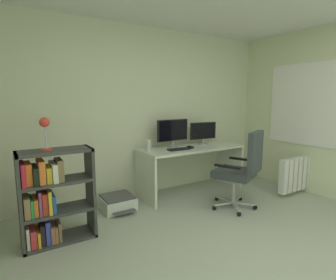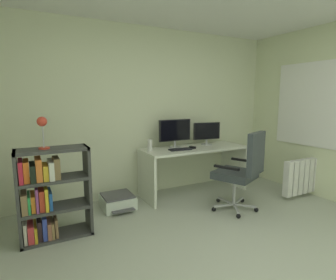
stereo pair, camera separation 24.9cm
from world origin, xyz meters
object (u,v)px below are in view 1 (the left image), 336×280
object	(u,v)px
keyboard	(179,149)
desk_lamp	(45,127)
office_chair	(242,167)
computer_mouse	(190,147)
radiator	(302,173)
monitor_main	(173,131)
desk	(191,158)
desktop_speaker	(149,145)
monitor_secondary	(203,132)
printer	(117,203)
bookshelf	(50,198)

from	to	relation	value
keyboard	desk_lamp	world-z (taller)	desk_lamp
office_chair	computer_mouse	bearing A→B (deg)	107.14
radiator	monitor_main	bearing A→B (deg)	149.93
desk	computer_mouse	distance (m)	0.24
keyboard	desktop_speaker	bearing A→B (deg)	164.19
desktop_speaker	monitor_secondary	bearing A→B (deg)	2.58
monitor_secondary	office_chair	bearing A→B (deg)	-98.17
monitor_secondary	desktop_speaker	size ratio (longest dim) A/B	2.77
desk_lamp	radiator	distance (m)	3.85
desk	keyboard	world-z (taller)	keyboard
office_chair	keyboard	bearing A→B (deg)	120.53
monitor_secondary	printer	world-z (taller)	monitor_secondary
keyboard	desktop_speaker	world-z (taller)	desktop_speaker
monitor_main	radiator	size ratio (longest dim) A/B	0.52
bookshelf	computer_mouse	bearing A→B (deg)	10.80
desktop_speaker	printer	world-z (taller)	desktop_speaker
office_chair	printer	bearing A→B (deg)	148.55
desktop_speaker	desk_lamp	xyz separation A→B (m)	(-1.45, -0.54, 0.40)
desktop_speaker	office_chair	world-z (taller)	office_chair
desk	office_chair	bearing A→B (deg)	-79.43
computer_mouse	bookshelf	xyz separation A→B (m)	(-2.11, -0.40, -0.27)
keyboard	radiator	distance (m)	2.07
desk	desk_lamp	distance (m)	2.34
desktop_speaker	computer_mouse	bearing A→B (deg)	-12.13
keyboard	computer_mouse	distance (m)	0.23
keyboard	bookshelf	size ratio (longest dim) A/B	0.34
radiator	computer_mouse	bearing A→B (deg)	151.82
desk_lamp	radiator	world-z (taller)	desk_lamp
office_chair	monitor_main	bearing A→B (deg)	114.34
keyboard	desk_lamp	distance (m)	1.98
monitor_main	printer	size ratio (longest dim) A/B	1.08
keyboard	printer	bearing A→B (deg)	179.67
office_chair	radiator	distance (m)	1.38
computer_mouse	bookshelf	bearing A→B (deg)	-172.85
computer_mouse	monitor_secondary	bearing A→B (deg)	21.47
monitor_main	radiator	bearing A→B (deg)	-30.07
keyboard	desktop_speaker	xyz separation A→B (m)	(-0.43, 0.15, 0.07)
desk	monitor_main	xyz separation A→B (m)	(-0.29, 0.10, 0.45)
desk	monitor_secondary	distance (m)	0.52
monitor_main	printer	distance (m)	1.35
desk	desk_lamp	size ratio (longest dim) A/B	5.02
desktop_speaker	radiator	bearing A→B (deg)	-23.88
printer	desk_lamp	bearing A→B (deg)	-153.29
computer_mouse	desktop_speaker	world-z (taller)	desktop_speaker
keyboard	radiator	xyz separation A→B (m)	(1.84, -0.85, -0.43)
printer	monitor_main	bearing A→B (deg)	7.54
desk	desktop_speaker	distance (m)	0.79
monitor_main	radiator	xyz separation A→B (m)	(1.81, -1.05, -0.68)
monitor_secondary	desktop_speaker	world-z (taller)	monitor_secondary
bookshelf	desk_lamp	size ratio (longest dim) A/B	2.96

